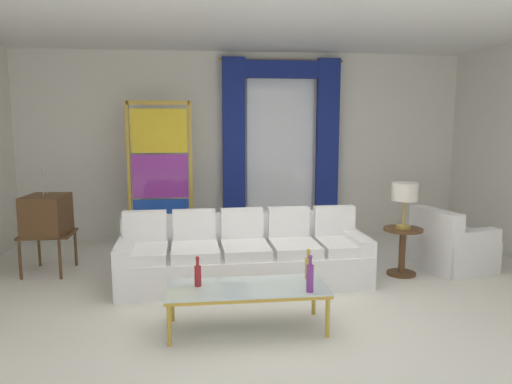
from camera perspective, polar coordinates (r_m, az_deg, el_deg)
ground_plane at (r=5.41m, az=1.99°, el=-12.47°), size 16.00×16.00×0.00m
wall_rear at (r=8.11m, az=-1.33°, el=5.39°), size 8.00×0.12×3.00m
ceiling_slab at (r=5.95m, az=0.88°, el=18.98°), size 8.00×7.60×0.04m
curtained_window at (r=8.01m, az=2.93°, el=7.07°), size 2.00×0.17×2.70m
couch_white_long at (r=5.91m, az=-1.44°, el=-7.51°), size 2.94×0.98×0.86m
coffee_table at (r=4.60m, az=-1.07°, el=-11.33°), size 1.47×0.60×0.41m
bottle_blue_decanter at (r=4.79m, az=6.11°, el=-8.63°), size 0.07×0.07×0.30m
bottle_crystal_tall at (r=4.43m, az=6.30°, el=-9.78°), size 0.06×0.06×0.34m
bottle_amber_squat at (r=4.60m, az=-6.79°, el=-9.49°), size 0.06×0.06×0.28m
vintage_tv at (r=6.69m, az=-23.19°, el=-2.61°), size 0.62×0.64×1.35m
armchair_white at (r=6.87m, az=21.62°, el=-6.00°), size 0.99×0.97×0.80m
stained_glass_divider at (r=7.38m, az=-11.07°, el=1.49°), size 0.95×0.05×2.20m
peacock_figurine at (r=7.12m, az=-7.22°, el=-5.53°), size 0.44×0.60×0.50m
round_side_table at (r=6.41m, az=16.66°, el=-6.15°), size 0.48×0.48×0.59m
table_lamp_brass at (r=6.28m, az=16.92°, el=-0.20°), size 0.32×0.32×0.57m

